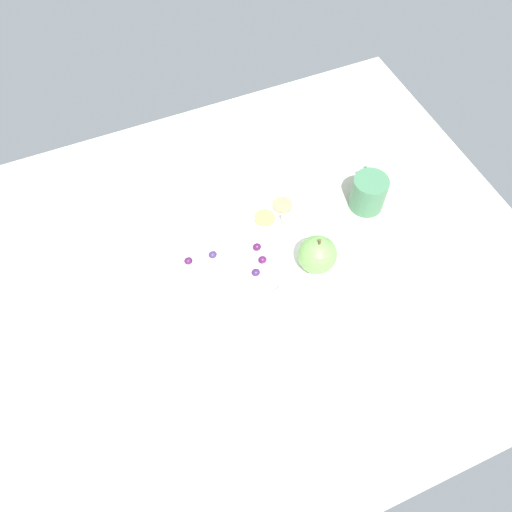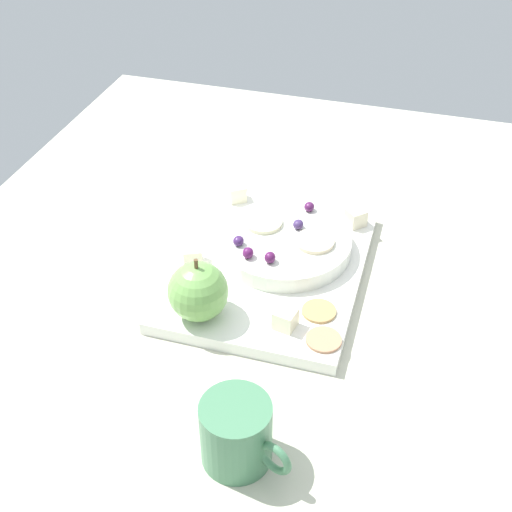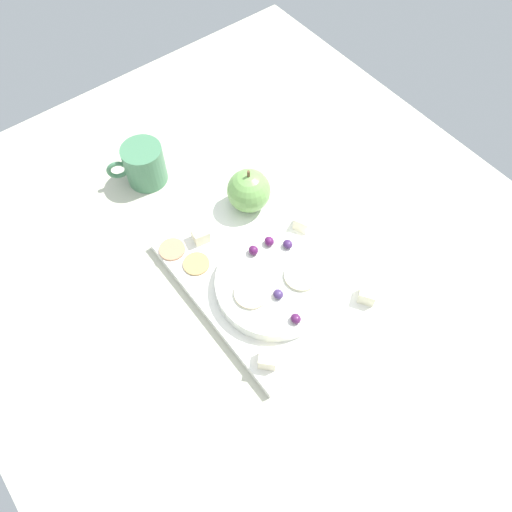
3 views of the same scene
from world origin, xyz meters
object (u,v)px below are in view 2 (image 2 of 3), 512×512
object	(u,v)px
cracker_0	(319,311)
apple_slice_0	(263,222)
serving_dish	(284,243)
grape_3	(238,241)
grape_4	(270,257)
cup	(237,433)
cracker_1	(324,340)
apple_slice_1	(315,241)
grape_2	(309,207)
cheese_cube_3	(193,255)
cheese_cube_1	(237,193)
cheese_cube_2	(356,217)
cheese_cube_0	(285,319)
platter	(270,268)
grape_1	(248,253)
apple_whole	(198,291)
grape_0	(298,224)

from	to	relation	value
cracker_0	apple_slice_0	world-z (taller)	apple_slice_0
serving_dish	grape_3	size ratio (longest dim) A/B	11.30
grape_4	cup	world-z (taller)	cup
cracker_1	apple_slice_1	distance (cm)	16.66
grape_2	cheese_cube_3	bearing A→B (deg)	-44.36
cheese_cube_1	cheese_cube_3	bearing A→B (deg)	-3.49
grape_3	cheese_cube_1	bearing A→B (deg)	-161.26
cheese_cube_2	cheese_cube_0	bearing A→B (deg)	-10.88
cheese_cube_1	cheese_cube_3	size ratio (longest dim) A/B	1.00
platter	cheese_cube_1	world-z (taller)	cheese_cube_1
cracker_0	grape_4	world-z (taller)	grape_4
serving_dish	cheese_cube_2	distance (cm)	12.51
cheese_cube_2	cheese_cube_3	size ratio (longest dim) A/B	1.00
apple_slice_0	apple_slice_1	bearing A→B (deg)	73.68
cracker_1	grape_1	world-z (taller)	grape_1
cheese_cube_0	cup	world-z (taller)	cup
grape_2	apple_slice_0	world-z (taller)	grape_2
platter	apple_slice_1	size ratio (longest dim) A/B	6.07
apple_whole	apple_slice_0	world-z (taller)	apple_whole
cheese_cube_3	grape_1	xyz separation A→B (cm)	(-0.43, 7.85, 1.86)
cheese_cube_0	cheese_cube_2	bearing A→B (deg)	169.12
serving_dish	grape_4	size ratio (longest dim) A/B	11.30
apple_whole	cheese_cube_3	xyz separation A→B (cm)	(-9.51, -4.41, -2.50)
cracker_0	cup	world-z (taller)	cup
cup	cheese_cube_0	bearing A→B (deg)	179.04
cheese_cube_0	platter	bearing A→B (deg)	-156.41
cheese_cube_2	apple_slice_1	size ratio (longest dim) A/B	0.48
cheese_cube_2	grape_3	size ratio (longest dim) A/B	1.55
grape_0	grape_3	xyz separation A→B (cm)	(6.10, -6.96, 0.01)
apple_whole	cup	distance (cm)	20.72
apple_slice_1	cheese_cube_1	bearing A→B (deg)	-126.06
apple_whole	apple_slice_0	distance (cm)	18.21
cheese_cube_1	cracker_0	distance (cm)	28.12
apple_whole	platter	bearing A→B (deg)	154.93
cheese_cube_0	grape_0	world-z (taller)	grape_0
cracker_0	grape_4	bearing A→B (deg)	-123.20
cracker_0	apple_slice_1	bearing A→B (deg)	-164.09
cracker_0	cracker_1	world-z (taller)	same
grape_3	apple_slice_1	size ratio (longest dim) A/B	0.31
cheese_cube_3	grape_3	distance (cm)	6.63
platter	cheese_cube_1	xyz separation A→B (cm)	(-13.71, -9.26, 2.20)
cheese_cube_3	cracker_1	world-z (taller)	cheese_cube_3
cracker_1	cheese_cube_0	bearing A→B (deg)	-102.45
cracker_0	cracker_1	size ratio (longest dim) A/B	1.00
cheese_cube_3	apple_slice_1	bearing A→B (deg)	110.87
platter	serving_dish	world-z (taller)	serving_dish
cracker_1	cup	world-z (taller)	cup
cracker_1	grape_2	size ratio (longest dim) A/B	2.63
apple_slice_0	serving_dish	bearing A→B (deg)	60.67
grape_2	grape_4	bearing A→B (deg)	-9.86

